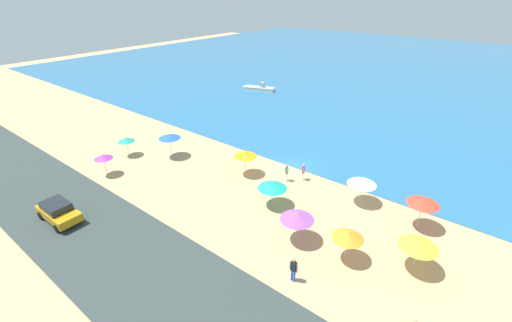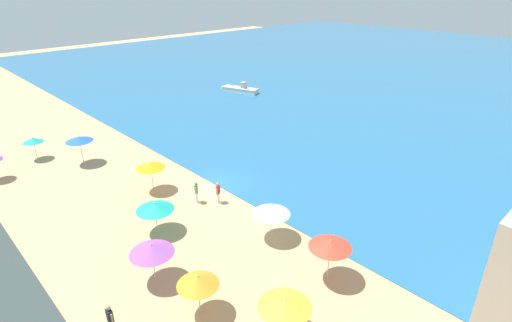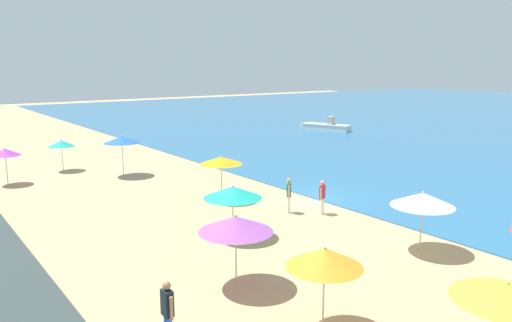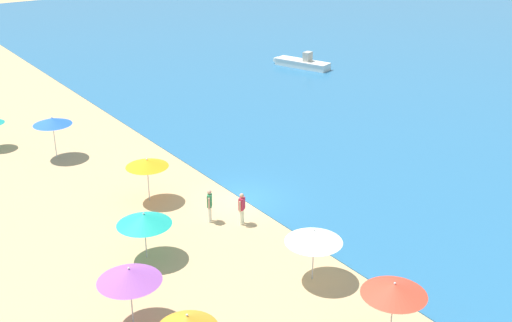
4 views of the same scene
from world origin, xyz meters
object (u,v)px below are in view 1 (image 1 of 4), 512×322
(beach_umbrella_0, at_px, (272,185))
(beach_umbrella_8, at_px, (348,235))
(beach_umbrella_4, at_px, (419,244))
(beach_umbrella_7, at_px, (245,154))
(beach_umbrella_2, at_px, (423,202))
(skiff_nearshore, at_px, (259,88))
(bather_2, at_px, (287,172))
(beach_umbrella_5, at_px, (126,140))
(parked_car_0, at_px, (58,211))
(beach_umbrella_1, at_px, (362,182))
(beach_umbrella_3, at_px, (297,216))
(bather_1, at_px, (294,269))
(beach_umbrella_6, at_px, (169,136))
(beach_umbrella_9, at_px, (103,157))
(bather_0, at_px, (303,171))

(beach_umbrella_0, relative_size, beach_umbrella_8, 1.02)
(beach_umbrella_4, xyz_separation_m, beach_umbrella_7, (-16.58, 2.94, 0.10))
(beach_umbrella_2, relative_size, skiff_nearshore, 0.45)
(beach_umbrella_7, relative_size, bather_2, 1.40)
(beach_umbrella_2, bearing_deg, beach_umbrella_7, -173.65)
(beach_umbrella_5, xyz_separation_m, parked_car_0, (5.93, -10.03, -1.01))
(beach_umbrella_1, xyz_separation_m, skiff_nearshore, (-27.75, 22.07, -1.60))
(beach_umbrella_1, bearing_deg, beach_umbrella_3, -102.41)
(bather_2, bearing_deg, bather_1, -54.44)
(bather_2, relative_size, parked_car_0, 0.44)
(bather_1, distance_m, bather_2, 12.29)
(beach_umbrella_2, bearing_deg, beach_umbrella_6, -171.44)
(beach_umbrella_5, xyz_separation_m, beach_umbrella_6, (3.87, 2.71, 0.47))
(beach_umbrella_0, relative_size, bather_2, 1.42)
(bather_1, bearing_deg, beach_umbrella_9, 179.48)
(beach_umbrella_0, distance_m, beach_umbrella_7, 5.81)
(skiff_nearshore, bearing_deg, beach_umbrella_8, -44.41)
(beach_umbrella_8, bearing_deg, beach_umbrella_7, 159.03)
(beach_umbrella_2, bearing_deg, beach_umbrella_3, -132.94)
(beach_umbrella_7, height_order, beach_umbrella_9, beach_umbrella_7)
(parked_car_0, height_order, skiff_nearshore, parked_car_0)
(beach_umbrella_2, xyz_separation_m, bather_1, (-4.55, -10.35, -1.32))
(bather_1, xyz_separation_m, skiff_nearshore, (-28.04, 32.89, -0.55))
(beach_umbrella_7, bearing_deg, parked_car_0, -114.49)
(parked_car_0, bearing_deg, beach_umbrella_4, 26.76)
(parked_car_0, bearing_deg, beach_umbrella_3, 30.89)
(beach_umbrella_9, distance_m, bather_2, 17.45)
(bather_2, height_order, parked_car_0, bather_2)
(parked_car_0, bearing_deg, beach_umbrella_5, 120.59)
(beach_umbrella_4, relative_size, skiff_nearshore, 0.43)
(beach_umbrella_8, relative_size, bather_0, 1.45)
(beach_umbrella_5, xyz_separation_m, bather_0, (17.59, 7.16, -0.94))
(beach_umbrella_8, bearing_deg, bather_0, 136.31)
(parked_car_0, bearing_deg, bather_0, 55.84)
(beach_umbrella_2, relative_size, beach_umbrella_7, 1.09)
(bather_2, distance_m, skiff_nearshore, 31.00)
(beach_umbrella_2, distance_m, beach_umbrella_4, 4.78)
(beach_umbrella_3, height_order, bather_1, beach_umbrella_3)
(bather_2, height_order, skiff_nearshore, bather_2)
(beach_umbrella_7, relative_size, beach_umbrella_8, 1.00)
(beach_umbrella_1, distance_m, beach_umbrella_9, 23.76)
(skiff_nearshore, bearing_deg, parked_car_0, -75.11)
(beach_umbrella_5, bearing_deg, beach_umbrella_1, 16.34)
(beach_umbrella_5, distance_m, beach_umbrella_9, 4.32)
(beach_umbrella_1, xyz_separation_m, beach_umbrella_9, (-21.25, -10.63, -0.08))
(parked_car_0, bearing_deg, bather_2, 56.70)
(beach_umbrella_2, xyz_separation_m, bather_2, (-11.70, -0.35, -1.36))
(beach_umbrella_4, distance_m, bather_1, 8.03)
(beach_umbrella_6, bearing_deg, beach_umbrella_0, -3.23)
(beach_umbrella_3, xyz_separation_m, beach_umbrella_9, (-19.62, -3.19, -0.13))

